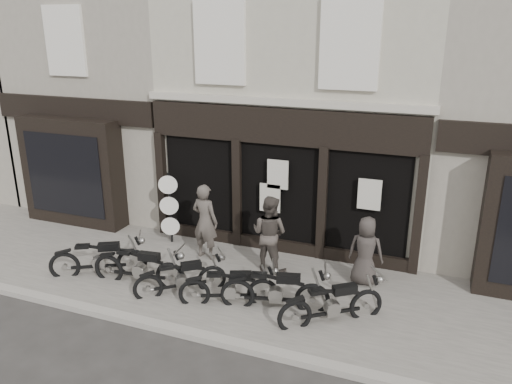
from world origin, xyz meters
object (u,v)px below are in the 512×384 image
(motorcycle_3, at_px, (230,291))
(advert_sign_post, at_px, (170,211))
(motorcycle_0, at_px, (100,262))
(motorcycle_4, at_px, (276,294))
(motorcycle_2, at_px, (182,281))
(man_left, at_px, (205,221))
(motorcycle_5, at_px, (332,308))
(motorcycle_1, at_px, (140,270))
(man_right, at_px, (366,251))
(man_centre, at_px, (269,233))

(motorcycle_3, distance_m, advert_sign_post, 3.70)
(motorcycle_0, height_order, motorcycle_4, motorcycle_4)
(motorcycle_2, bearing_deg, man_left, 61.00)
(motorcycle_4, bearing_deg, motorcycle_0, 166.57)
(motorcycle_0, distance_m, motorcycle_5, 5.66)
(motorcycle_3, relative_size, advert_sign_post, 0.96)
(motorcycle_1, height_order, man_right, man_right)
(motorcycle_0, distance_m, man_centre, 4.13)
(motorcycle_3, bearing_deg, advert_sign_post, 117.90)
(motorcycle_1, height_order, motorcycle_3, motorcycle_1)
(motorcycle_1, relative_size, man_right, 1.41)
(man_left, height_order, man_centre, man_left)
(man_left, height_order, advert_sign_post, advert_sign_post)
(motorcycle_3, relative_size, man_left, 1.03)
(advert_sign_post, bearing_deg, man_centre, -32.54)
(man_left, bearing_deg, motorcycle_5, 162.69)
(man_right, bearing_deg, motorcycle_4, 49.02)
(motorcycle_2, bearing_deg, motorcycle_1, 139.86)
(motorcycle_1, xyz_separation_m, motorcycle_5, (4.50, 0.04, -0.01))
(motorcycle_0, height_order, man_left, man_left)
(motorcycle_1, bearing_deg, motorcycle_5, -6.37)
(motorcycle_5, relative_size, man_right, 1.19)
(motorcycle_1, distance_m, man_right, 5.20)
(motorcycle_3, bearing_deg, motorcycle_1, 156.12)
(motorcycle_4, distance_m, advert_sign_post, 4.41)
(motorcycle_0, xyz_separation_m, advert_sign_post, (0.65, 2.24, 0.59))
(motorcycle_3, bearing_deg, motorcycle_0, 156.11)
(man_left, relative_size, man_centre, 1.04)
(motorcycle_3, distance_m, man_centre, 1.93)
(man_left, bearing_deg, motorcycle_1, 73.79)
(motorcycle_2, xyz_separation_m, man_right, (3.73, 1.88, 0.54))
(motorcycle_1, distance_m, motorcycle_3, 2.29)
(advert_sign_post, bearing_deg, motorcycle_2, -77.49)
(motorcycle_4, height_order, man_left, man_left)
(motorcycle_5, distance_m, advert_sign_post, 5.53)
(motorcycle_1, bearing_deg, man_right, 14.19)
(motorcycle_1, relative_size, advert_sign_post, 1.09)
(motorcycle_2, xyz_separation_m, man_centre, (1.44, 1.77, 0.67))
(motorcycle_0, relative_size, advert_sign_post, 0.99)
(motorcycle_0, relative_size, motorcycle_5, 1.08)
(motorcycle_4, distance_m, man_left, 3.06)
(motorcycle_5, xyz_separation_m, advert_sign_post, (-5.02, 2.24, 0.59))
(man_centre, bearing_deg, motorcycle_2, 60.98)
(advert_sign_post, bearing_deg, motorcycle_4, -52.22)
(man_right, height_order, advert_sign_post, advert_sign_post)
(motorcycle_2, distance_m, man_right, 4.21)
(motorcycle_0, height_order, man_right, man_right)
(man_left, bearing_deg, motorcycle_0, 49.64)
(motorcycle_5, bearing_deg, motorcycle_2, 144.08)
(motorcycle_1, xyz_separation_m, man_right, (4.83, 1.85, 0.50))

